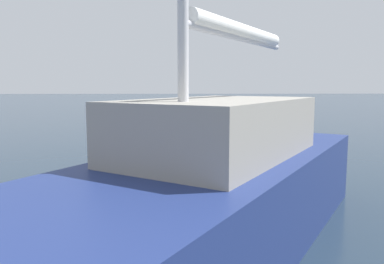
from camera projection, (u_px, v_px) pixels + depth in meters
name	position (u px, v px, depth m)	size (l,w,h in m)	color
ground_plane	(231.00, 139.00, 14.80)	(160.00, 160.00, 0.00)	#1E2D3D
kayak	(197.00, 128.00, 17.18)	(0.89, 4.29, 0.31)	#1959A5
kayaker	(197.00, 118.00, 16.99)	(2.36, 0.48, 0.71)	#E04C14
sailboat_twin_masted	(202.00, 192.00, 4.63)	(5.62, 7.27, 9.21)	navy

